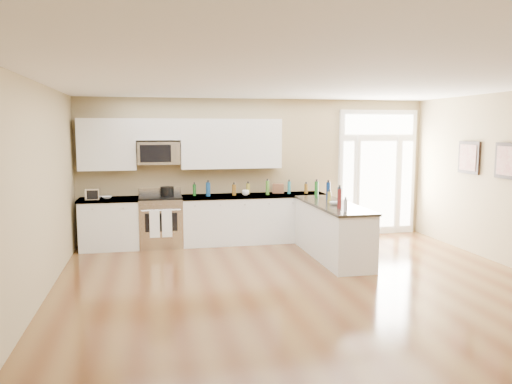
{
  "coord_description": "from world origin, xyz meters",
  "views": [
    {
      "loc": [
        -2.09,
        -5.73,
        2.19
      ],
      "look_at": [
        -0.47,
        2.0,
        1.2
      ],
      "focal_mm": 35.0,
      "sensor_mm": 36.0,
      "label": 1
    }
  ],
  "objects_px": {
    "peninsula_cabinet": "(332,233)",
    "toaster_oven": "(93,194)",
    "stockpot": "(167,191)",
    "kitchen_range": "(161,221)"
  },
  "relations": [
    {
      "from": "peninsula_cabinet",
      "to": "stockpot",
      "type": "bearing_deg",
      "value": 151.61
    },
    {
      "from": "peninsula_cabinet",
      "to": "toaster_oven",
      "type": "relative_size",
      "value": 9.53
    },
    {
      "from": "kitchen_range",
      "to": "stockpot",
      "type": "bearing_deg",
      "value": 13.31
    },
    {
      "from": "kitchen_range",
      "to": "stockpot",
      "type": "height_order",
      "value": "stockpot"
    },
    {
      "from": "stockpot",
      "to": "toaster_oven",
      "type": "height_order",
      "value": "toaster_oven"
    },
    {
      "from": "kitchen_range",
      "to": "peninsula_cabinet",
      "type": "bearing_deg",
      "value": -26.81
    },
    {
      "from": "peninsula_cabinet",
      "to": "stockpot",
      "type": "relative_size",
      "value": 9.13
    },
    {
      "from": "peninsula_cabinet",
      "to": "kitchen_range",
      "type": "distance_m",
      "value": 3.21
    },
    {
      "from": "stockpot",
      "to": "kitchen_range",
      "type": "bearing_deg",
      "value": -166.69
    },
    {
      "from": "kitchen_range",
      "to": "stockpot",
      "type": "relative_size",
      "value": 4.25
    }
  ]
}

